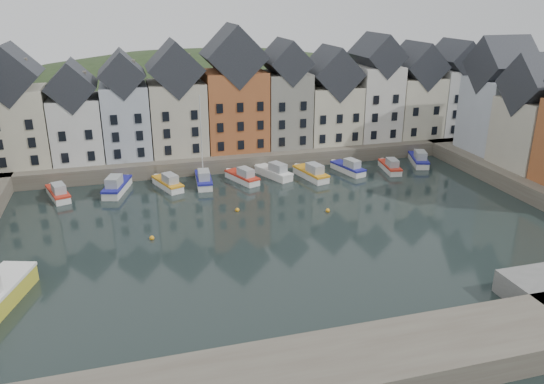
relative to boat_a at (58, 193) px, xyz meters
name	(u,v)px	position (x,y,z in m)	size (l,w,h in m)	color
ground	(291,236)	(24.23, -17.99, -0.67)	(260.00, 260.00, 0.00)	black
far_quay	(232,150)	(24.23, 12.01, 0.33)	(90.00, 16.00, 2.00)	brown
hillside	(210,204)	(24.24, 38.01, -18.63)	(153.60, 70.40, 64.00)	#213118
far_terrace	(255,100)	(27.44, 10.01, 8.21)	(72.37, 8.16, 17.78)	beige
right_terrace	(539,115)	(60.23, -9.92, 8.24)	(8.30, 24.25, 16.36)	#ACB3BE
mooring_buoys	(242,219)	(20.23, -12.66, -0.52)	(20.50, 5.50, 0.50)	orange
boat_a	(58,193)	(0.00, 0.00, 0.00)	(3.48, 6.14, 2.25)	silver
boat_b	(117,187)	(6.90, 0.24, 0.10)	(3.94, 7.03, 2.58)	silver
boat_c	(168,183)	(13.30, -0.01, 0.01)	(3.77, 6.21, 2.28)	silver
boat_d	(204,179)	(17.92, 0.08, 0.10)	(2.42, 6.36, 11.90)	silver
boat_e	(243,177)	(23.14, -0.09, 0.00)	(3.88, 6.13, 2.25)	silver
boat_f	(274,172)	(27.70, 0.53, 0.04)	(4.24, 6.46, 2.38)	silver
boat_g	(312,173)	(32.42, -1.33, 0.06)	(3.38, 6.67, 2.45)	silver
boat_h	(349,168)	(38.31, -0.33, 0.01)	(3.32, 6.18, 2.27)	silver
boat_i	(390,167)	(44.24, -1.32, -0.03)	(2.54, 5.82, 2.16)	silver
boat_j	(419,160)	(49.82, 0.50, 0.04)	(3.82, 6.55, 2.40)	silver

